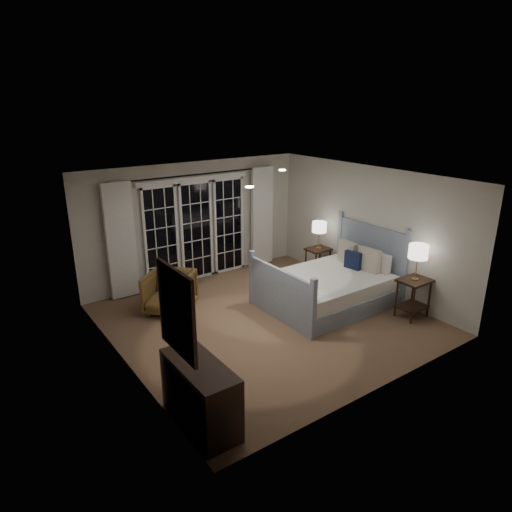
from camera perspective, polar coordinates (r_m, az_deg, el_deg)
floor at (r=8.14m, az=1.17°, el=-7.98°), size 5.00×5.00×0.00m
ceiling at (r=7.34m, az=1.31°, el=9.66°), size 5.00×5.00×0.00m
wall_left at (r=6.57m, az=-16.63°, el=-3.68°), size 0.02×5.00×2.50m
wall_right at (r=9.29m, az=13.76°, el=3.24°), size 0.02×5.00×2.50m
wall_back at (r=9.69m, az=-7.61°, el=4.27°), size 5.00×0.02×2.50m
wall_front at (r=5.97m, az=15.72°, el=-5.94°), size 5.00×0.02×2.50m
french_doors at (r=9.69m, az=-7.45°, el=3.30°), size 2.50×0.04×2.20m
curtain_rod at (r=9.39m, az=-7.59°, el=10.05°), size 3.50×0.03×0.03m
curtain_left at (r=8.99m, az=-16.53°, el=1.80°), size 0.55×0.10×2.25m
curtain_right at (r=10.45m, az=0.76°, el=4.98°), size 0.55×0.10×2.25m
downlight_a at (r=8.29m, az=3.32°, el=10.67°), size 0.12×0.12×0.01m
downlight_b at (r=6.68m, az=-0.81°, el=8.63°), size 0.12×0.12×0.01m
bed at (r=8.74m, az=9.23°, el=-3.79°), size 2.34×1.69×1.37m
nightstand_left at (r=8.52m, az=19.08°, el=-4.29°), size 0.55×0.44×0.71m
nightstand_right at (r=9.99m, az=7.74°, el=-0.24°), size 0.49×0.40×0.64m
lamp_left at (r=8.27m, az=19.63°, el=0.48°), size 0.33×0.33×0.64m
lamp_right at (r=9.78m, az=7.92°, el=3.58°), size 0.31×0.31×0.59m
armchair at (r=8.44m, az=-10.73°, el=-4.48°), size 1.14×1.14×0.75m
dresser at (r=5.65m, az=-6.95°, el=-16.77°), size 0.49×1.15×0.82m
mirror at (r=4.97m, az=-9.88°, el=-6.88°), size 0.05×0.85×1.00m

